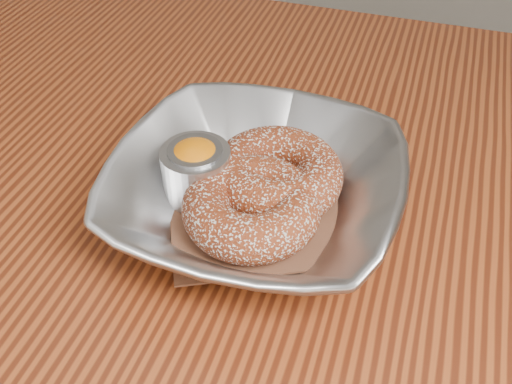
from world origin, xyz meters
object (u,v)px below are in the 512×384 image
(serving_bowl, at_px, (256,193))
(donut_back, at_px, (276,174))
(table, at_px, (190,256))
(ramekin, at_px, (196,170))
(donut_front, at_px, (252,207))

(serving_bowl, bearing_deg, donut_back, 70.18)
(serving_bowl, bearing_deg, table, 164.35)
(ramekin, bearing_deg, donut_back, 18.19)
(donut_back, distance_m, donut_front, 0.05)
(donut_front, relative_size, ramekin, 1.90)
(table, distance_m, ramekin, 0.14)
(donut_back, bearing_deg, table, -176.90)
(donut_back, bearing_deg, donut_front, -99.47)
(table, height_order, ramekin, ramekin)
(table, xyz_separation_m, donut_back, (0.09, 0.00, 0.13))
(donut_back, xyz_separation_m, donut_front, (-0.01, -0.04, -0.00))
(donut_front, distance_m, ramekin, 0.06)
(donut_back, height_order, ramekin, ramekin)
(table, bearing_deg, ramekin, -34.93)
(donut_back, relative_size, donut_front, 1.01)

